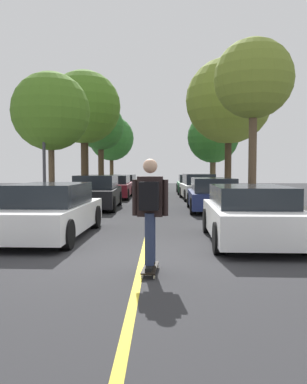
# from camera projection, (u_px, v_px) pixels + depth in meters

# --- Properties ---
(ground) EXTENTS (80.00, 80.00, 0.00)m
(ground) POSITION_uv_depth(u_px,v_px,m) (143.00, 256.00, 7.77)
(ground) COLOR #2D2D30
(center_line) EXTENTS (0.12, 39.20, 0.01)m
(center_line) POSITION_uv_depth(u_px,v_px,m) (149.00, 227.00, 11.77)
(center_line) COLOR gold
(center_line) RESTS_ON ground
(parked_car_left_nearest) EXTENTS (1.97, 4.54, 1.32)m
(parked_car_left_nearest) POSITION_uv_depth(u_px,v_px,m) (50.00, 211.00, 9.98)
(parked_car_left_nearest) COLOR white
(parked_car_left_nearest) RESTS_ON ground
(parked_car_left_near) EXTENTS (1.97, 4.54, 1.42)m
(parked_car_left_near) POSITION_uv_depth(u_px,v_px,m) (97.00, 192.00, 17.11)
(parked_car_left_near) COLOR black
(parked_car_left_near) RESTS_ON ground
(parked_car_left_far) EXTENTS (2.04, 4.69, 1.32)m
(parked_car_left_far) POSITION_uv_depth(u_px,v_px,m) (114.00, 187.00, 23.17)
(parked_car_left_far) COLOR maroon
(parked_car_left_far) RESTS_ON ground
(parked_car_left_farthest) EXTENTS (2.09, 4.23, 1.28)m
(parked_car_left_farthest) POSITION_uv_depth(u_px,v_px,m) (123.00, 184.00, 28.56)
(parked_car_left_farthest) COLOR maroon
(parked_car_left_farthest) RESTS_ON ground
(parked_car_right_nearest) EXTENTS (2.04, 4.14, 1.30)m
(parked_car_right_nearest) POSITION_uv_depth(u_px,v_px,m) (250.00, 214.00, 9.26)
(parked_car_right_nearest) COLOR white
(parked_car_right_nearest) RESTS_ON ground
(parked_car_right_near) EXTENTS (1.99, 4.29, 1.32)m
(parked_car_right_near) POSITION_uv_depth(u_px,v_px,m) (212.00, 194.00, 16.16)
(parked_car_right_near) COLOR navy
(parked_car_right_near) RESTS_ON ground
(parked_car_right_far) EXTENTS (1.98, 4.42, 1.40)m
(parked_car_right_far) POSITION_uv_depth(u_px,v_px,m) (198.00, 187.00, 22.27)
(parked_car_right_far) COLOR white
(parked_car_right_far) RESTS_ON ground
(parked_car_right_farthest) EXTENTS (1.99, 4.48, 1.29)m
(parked_car_right_farthest) POSITION_uv_depth(u_px,v_px,m) (191.00, 184.00, 27.63)
(parked_car_right_farthest) COLOR #1E5B33
(parked_car_right_farthest) RESTS_ON ground
(street_tree_left_nearest) EXTENTS (3.13, 3.13, 5.42)m
(street_tree_left_nearest) POSITION_uv_depth(u_px,v_px,m) (51.00, 112.00, 16.17)
(street_tree_left_nearest) COLOR brown
(street_tree_left_nearest) RESTS_ON sidewalk_left
(street_tree_left_near) EXTENTS (4.18, 4.18, 7.18)m
(street_tree_left_near) POSITION_uv_depth(u_px,v_px,m) (84.00, 108.00, 23.17)
(street_tree_left_near) COLOR #3D2D1E
(street_tree_left_near) RESTS_ON sidewalk_left
(street_tree_left_far) EXTENTS (3.40, 3.40, 6.34)m
(street_tree_left_far) POSITION_uv_depth(u_px,v_px,m) (101.00, 127.00, 29.50)
(street_tree_left_far) COLOR #3D2D1E
(street_tree_left_far) RESTS_ON sidewalk_left
(street_tree_left_farthest) EXTENTS (3.95, 3.95, 6.23)m
(street_tree_left_farthest) POSITION_uv_depth(u_px,v_px,m) (111.00, 138.00, 35.81)
(street_tree_left_farthest) COLOR #4C3823
(street_tree_left_farthest) RESTS_ON sidewalk_left
(street_tree_right_nearest) EXTENTS (3.22, 3.22, 6.82)m
(street_tree_right_nearest) POSITION_uv_depth(u_px,v_px,m) (254.00, 80.00, 16.35)
(street_tree_right_nearest) COLOR brown
(street_tree_right_nearest) RESTS_ON sidewalk_right
(street_tree_right_near) EXTENTS (4.76, 4.76, 7.72)m
(street_tree_right_near) POSITION_uv_depth(u_px,v_px,m) (229.00, 101.00, 22.42)
(street_tree_right_near) COLOR #3D2D1E
(street_tree_right_near) RESTS_ON sidewalk_right
(street_tree_right_far) EXTENTS (3.69, 3.69, 5.68)m
(street_tree_right_far) POSITION_uv_depth(u_px,v_px,m) (213.00, 138.00, 29.17)
(street_tree_right_far) COLOR brown
(street_tree_right_far) RESTS_ON sidewalk_right
(streetlamp) EXTENTS (0.36, 0.24, 4.80)m
(streetlamp) POSITION_uv_depth(u_px,v_px,m) (44.00, 136.00, 15.41)
(streetlamp) COLOR #38383D
(streetlamp) RESTS_ON sidewalk_left
(skateboard) EXTENTS (0.28, 0.85, 0.10)m
(skateboard) POSITION_uv_depth(u_px,v_px,m) (150.00, 268.00, 6.52)
(skateboard) COLOR black
(skateboard) RESTS_ON ground
(skateboarder) EXTENTS (0.58, 0.71, 1.74)m
(skateboarder) POSITION_uv_depth(u_px,v_px,m) (150.00, 206.00, 6.43)
(skateboarder) COLOR black
(skateboarder) RESTS_ON skateboard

